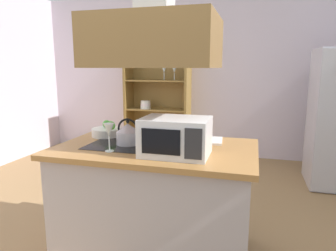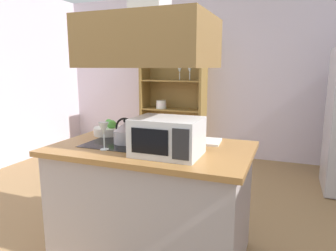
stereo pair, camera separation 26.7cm
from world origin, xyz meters
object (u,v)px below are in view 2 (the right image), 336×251
dish_cabinet (174,104)px  fruit_bowl (108,130)px  kettle (125,133)px  microwave (167,137)px  cutting_board (199,141)px  wine_glass_on_counter (104,130)px

dish_cabinet → fruit_bowl: dish_cabinet is taller
kettle → microwave: (0.43, -0.18, 0.04)m
microwave → fruit_bowl: (-0.73, 0.40, -0.08)m
dish_cabinet → kettle: bearing=-77.1°
cutting_board → microwave: 0.47m
kettle → cutting_board: (0.54, 0.26, -0.08)m
kettle → cutting_board: size_ratio=0.61×
cutting_board → fruit_bowl: bearing=-177.4°
microwave → wine_glass_on_counter: bearing=-174.5°
dish_cabinet → microwave: size_ratio=4.27×
cutting_board → wine_glass_on_counter: bearing=-140.0°
dish_cabinet → cutting_board: size_ratio=5.78×
microwave → fruit_bowl: microwave is taller
microwave → wine_glass_on_counter: (-0.48, -0.05, 0.02)m
cutting_board → microwave: (-0.10, -0.44, 0.12)m
kettle → fruit_bowl: kettle is taller
dish_cabinet → microwave: dish_cabinet is taller
kettle → wine_glass_on_counter: bearing=-101.9°
dish_cabinet → cutting_board: bearing=-65.4°
kettle → microwave: bearing=-22.8°
dish_cabinet → fruit_bowl: (0.36, -2.64, 0.07)m
cutting_board → wine_glass_on_counter: 0.78m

